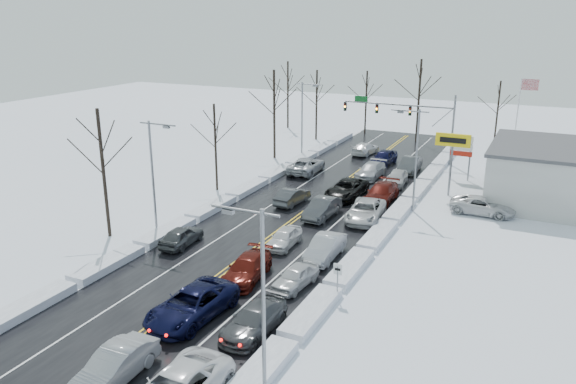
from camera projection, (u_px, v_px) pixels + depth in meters
The scene contains 43 objects.
ground at pixel (276, 234), 44.32m from camera, with size 160.00×160.00×0.00m, color silver.
road_surface at pixel (287, 225), 46.04m from camera, with size 14.00×84.00×0.01m, color black.
snow_bank_left at pixel (208, 212), 49.16m from camera, with size 1.54×72.00×0.55m, color silver.
snow_bank_right at pixel (376, 241), 42.93m from camera, with size 1.54×72.00×0.55m, color silver.
traffic_signal_mast at pixel (409, 114), 65.36m from camera, with size 13.28×0.39×8.00m.
tires_plus_sign at pixel (453, 144), 52.29m from camera, with size 3.20×0.34×6.00m.
used_vehicles_sign at pixel (462, 149), 57.96m from camera, with size 2.20×0.22×4.65m.
speed_limit_sign at pixel (338, 275), 33.58m from camera, with size 0.55×0.09×2.35m.
flagpole at pixel (519, 115), 62.15m from camera, with size 1.87×1.20×10.00m.
streetlight_se at pixel (259, 290), 23.83m from camera, with size 3.20×0.25×9.00m.
streetlight_ne at pixel (414, 152), 47.93m from camera, with size 3.20×0.25×9.00m.
streetlight_sw at pixel (154, 169), 42.69m from camera, with size 3.20×0.25×9.00m.
streetlight_nw at pixel (304, 114), 66.80m from camera, with size 3.20×0.25×9.00m.
tree_left_b at pixel (101, 149), 41.78m from camera, with size 4.00×4.00×10.00m.
tree_left_c at pixel (215, 131), 53.74m from camera, with size 3.40×3.40×8.50m.
tree_left_d at pixel (274, 97), 65.66m from camera, with size 4.20×4.20×10.50m.
tree_left_e at pixel (317, 91), 76.04m from camera, with size 3.80×3.80×9.50m.
tree_far_a at pixel (288, 82), 84.05m from camera, with size 4.00×4.00×10.00m.
tree_far_b at pixel (367, 90), 80.20m from camera, with size 3.60×3.60×9.00m.
tree_far_c at pixel (420, 84), 74.77m from camera, with size 4.40×4.40×11.00m.
tree_far_d at pixel (499, 101), 72.49m from camera, with size 3.40×3.40×8.50m.
queued_car_1 at pixel (116, 380), 26.48m from camera, with size 1.70×4.87×1.61m, color gray.
queued_car_2 at pixel (193, 318), 31.95m from camera, with size 2.86×6.21×1.72m, color black.
queued_car_3 at pixel (247, 279), 36.71m from camera, with size 2.10×5.17×1.50m, color #50110A.
queued_car_4 at pixel (284, 246), 41.93m from camera, with size 1.63×4.05×1.38m, color silver.
queued_car_5 at pixel (322, 217), 47.89m from camera, with size 1.73×4.95×1.63m, color #3F4144.
queued_car_6 at pixel (346, 197), 53.25m from camera, with size 2.74×5.95×1.65m, color black.
queued_car_7 at pixel (370, 178), 59.68m from camera, with size 2.16×5.31×1.54m, color #ACAEB4.
queued_car_8 at pixel (384, 164), 64.92m from camera, with size 1.98×4.93×1.68m, color black.
queued_car_11 at pixel (254, 332), 30.56m from camera, with size 2.03×4.98×1.45m, color #45474A.
queued_car_12 at pixel (295, 286), 35.69m from camera, with size 1.62×4.03×1.37m, color silver.
queued_car_13 at pixel (325, 258), 39.87m from camera, with size 1.68×4.81×1.58m, color #ABADB3.
queued_car_14 at pixel (365, 220), 47.33m from camera, with size 2.68×5.82×1.62m, color silver.
queued_car_15 at pixel (381, 202), 51.94m from camera, with size 2.32×5.70×1.66m, color #4C0F0A.
queued_car_16 at pixel (397, 185), 57.12m from camera, with size 1.79×4.44×1.51m, color #BBBBBE.
queued_car_17 at pixel (410, 172), 61.75m from camera, with size 1.75×5.01×1.65m, color #434648.
oncoming_car_0 at pixel (292, 204), 51.33m from camera, with size 1.55×4.44×1.46m, color #404245.
oncoming_car_1 at pixel (306, 173), 61.52m from camera, with size 2.80×6.08×1.69m, color #ABADB4.
oncoming_car_2 at pixel (365, 154), 69.71m from camera, with size 2.03×4.98×1.45m, color silver.
oncoming_car_3 at pixel (182, 245), 42.12m from camera, with size 1.73×4.29×1.46m, color #404345.
parked_car_0 at pixel (482, 214), 48.71m from camera, with size 2.52×5.46×1.52m, color silver.
parked_car_1 at pixel (521, 201), 52.15m from camera, with size 2.20×5.42×1.57m, color #3B3E40.
parked_car_2 at pixel (505, 187), 56.26m from camera, with size 2.03×5.04×1.72m, color #4A0910.
Camera 1 is at (18.65, -36.85, 16.45)m, focal length 35.00 mm.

